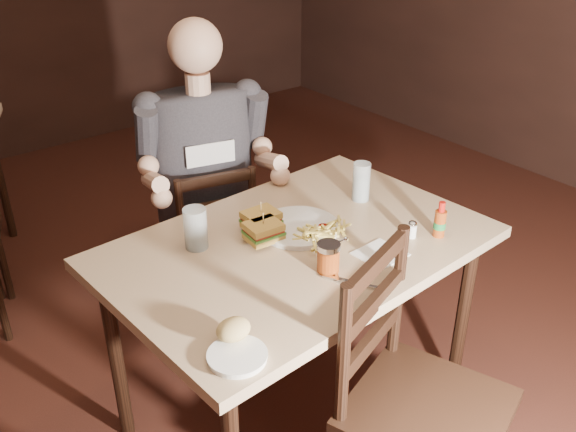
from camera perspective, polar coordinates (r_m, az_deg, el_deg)
room_shell at (r=1.56m, az=-1.56°, el=10.49°), size 7.00×7.00×7.00m
main_table at (r=2.21m, az=0.81°, el=-4.04°), size 1.32×0.92×0.77m
chair_far at (r=2.88m, az=-7.11°, el=-2.33°), size 0.47×0.50×0.82m
chair_near at (r=2.02m, az=12.33°, el=-16.47°), size 0.57×0.60×0.95m
diner at (r=2.62m, az=-7.43°, el=6.51°), size 0.65×0.57×0.97m
dinner_plate at (r=2.23m, az=0.97°, el=-1.10°), size 0.29×0.29×0.02m
sandwich_left at (r=2.13m, az=-2.20°, el=-0.90°), size 0.12×0.11×0.10m
sandwich_right at (r=2.20m, az=-2.42°, el=0.13°), size 0.12×0.10×0.10m
fries_pile at (r=2.17m, az=3.47°, el=-1.30°), size 0.25×0.18×0.04m
ketchup_dollop at (r=2.22m, az=3.17°, el=-0.91°), size 0.04×0.04×0.01m
glass_left at (r=2.13m, az=-8.21°, el=-1.09°), size 0.08×0.08×0.14m
glass_right at (r=2.42m, az=6.53°, el=3.05°), size 0.07×0.07×0.15m
hot_sauce at (r=2.23m, az=13.39°, el=-0.28°), size 0.04×0.04×0.13m
salt_shaker at (r=2.22m, az=10.96°, el=-1.21°), size 0.03×0.03×0.06m
syrup_dispenser at (r=2.00m, az=3.61°, el=-3.68°), size 0.08×0.08×0.10m
napkin at (r=2.12m, az=8.20°, el=-3.36°), size 0.15×0.14×0.00m
knife at (r=1.97m, az=5.77°, el=-5.87°), size 0.11×0.17×0.00m
fork at (r=2.03m, az=4.08°, el=-4.59°), size 0.09×0.13×0.00m
side_plate at (r=1.69m, az=-4.53°, el=-12.41°), size 0.16×0.16×0.01m
bread_roll at (r=1.73m, az=-4.88°, el=-10.01°), size 0.10×0.08×0.06m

